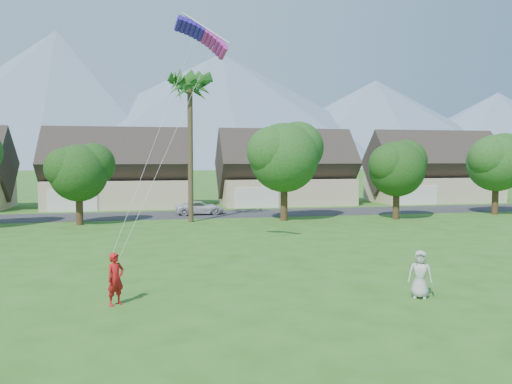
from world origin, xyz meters
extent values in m
plane|color=#2D6019|center=(0.00, 0.00, 0.00)|extent=(500.00, 500.00, 0.00)
cube|color=#2D2D30|center=(0.00, 34.00, 0.01)|extent=(90.00, 7.00, 0.01)
imported|color=red|center=(-6.28, 5.09, 0.98)|extent=(0.85, 0.83, 1.96)
imported|color=#B5B6B2|center=(5.31, 3.78, 0.94)|extent=(1.09, 0.96, 1.88)
imported|color=silver|center=(-0.79, 34.00, 0.64)|extent=(4.75, 2.43, 1.28)
cone|color=slate|center=(-55.00, 260.00, 35.00)|extent=(190.00, 190.00, 70.00)
cone|color=slate|center=(30.00, 260.00, 31.00)|extent=(240.00, 240.00, 62.00)
cone|color=slate|center=(120.00, 260.00, 25.00)|extent=(200.00, 200.00, 50.00)
cone|color=slate|center=(200.00, 260.00, 22.50)|extent=(180.00, 180.00, 45.00)
cube|color=beige|center=(-9.00, 43.00, 1.50)|extent=(15.00, 8.00, 3.00)
cube|color=#382D28|center=(-9.00, 43.00, 4.79)|extent=(15.75, 8.15, 8.15)
cube|color=silver|center=(-13.20, 38.94, 1.10)|extent=(4.80, 0.12, 2.20)
cube|color=beige|center=(10.00, 43.00, 1.50)|extent=(15.00, 8.00, 3.00)
cube|color=#382D28|center=(10.00, 43.00, 4.79)|extent=(15.75, 8.15, 8.15)
cube|color=silver|center=(5.80, 38.94, 1.10)|extent=(4.80, 0.12, 2.20)
cube|color=beige|center=(29.00, 43.00, 1.50)|extent=(15.00, 8.00, 3.00)
cube|color=#382D28|center=(29.00, 43.00, 4.79)|extent=(15.75, 8.15, 8.15)
cube|color=silver|center=(24.80, 38.94, 1.10)|extent=(4.80, 0.12, 2.20)
cylinder|color=#47301C|center=(-11.00, 28.50, 1.09)|extent=(0.56, 0.56, 2.18)
sphere|color=#214916|center=(-11.00, 28.50, 4.22)|extent=(4.62, 4.62, 4.62)
cylinder|color=#47301C|center=(6.00, 28.00, 1.41)|extent=(0.62, 0.62, 2.82)
sphere|color=#214916|center=(6.00, 28.00, 5.46)|extent=(5.98, 5.98, 5.98)
cylinder|color=#47301C|center=(16.00, 27.00, 1.15)|extent=(0.58, 0.58, 2.30)
sphere|color=#214916|center=(16.00, 27.00, 4.46)|extent=(4.90, 4.90, 4.90)
cylinder|color=#47301C|center=(27.00, 28.50, 1.28)|extent=(0.60, 0.60, 2.56)
sphere|color=#214916|center=(27.00, 28.50, 4.96)|extent=(5.44, 5.44, 5.44)
cylinder|color=#4C3D26|center=(-2.00, 28.50, 6.00)|extent=(0.44, 0.44, 12.00)
sphere|color=#286021|center=(-2.00, 28.50, 12.30)|extent=(3.00, 3.00, 3.00)
cube|color=#2F17B0|center=(-2.96, 13.30, 11.99)|extent=(1.57, 1.12, 0.50)
cube|color=#C424A8|center=(-1.47, 13.30, 11.99)|extent=(1.57, 1.12, 0.50)
camera|label=1|loc=(-4.66, -13.79, 5.50)|focal=35.00mm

